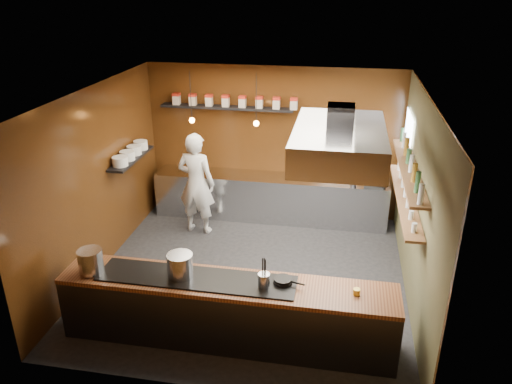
% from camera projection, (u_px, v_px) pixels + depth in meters
% --- Properties ---
extents(floor, '(5.00, 5.00, 0.00)m').
position_uv_depth(floor, '(250.00, 275.00, 8.22)').
color(floor, black).
rests_on(floor, ground).
extents(back_wall, '(5.00, 0.00, 5.00)m').
position_uv_depth(back_wall, '(273.00, 143.00, 9.88)').
color(back_wall, '#371E0A').
rests_on(back_wall, ground).
extents(left_wall, '(0.00, 5.00, 5.00)m').
position_uv_depth(left_wall, '(97.00, 181.00, 8.03)').
color(left_wall, '#371E0A').
rests_on(left_wall, ground).
extents(right_wall, '(0.00, 5.00, 5.00)m').
position_uv_depth(right_wall, '(419.00, 204.00, 7.22)').
color(right_wall, brown).
rests_on(right_wall, ground).
extents(ceiling, '(5.00, 5.00, 0.00)m').
position_uv_depth(ceiling, '(249.00, 94.00, 7.03)').
color(ceiling, silver).
rests_on(ceiling, back_wall).
extents(window_pane, '(0.00, 1.00, 1.00)m').
position_uv_depth(window_pane, '(407.00, 142.00, 8.60)').
color(window_pane, white).
rests_on(window_pane, right_wall).
extents(prep_counter, '(4.60, 0.65, 0.90)m').
position_uv_depth(prep_counter, '(270.00, 197.00, 10.00)').
color(prep_counter, silver).
rests_on(prep_counter, floor).
extents(pass_counter, '(4.40, 0.72, 0.94)m').
position_uv_depth(pass_counter, '(227.00, 311.00, 6.59)').
color(pass_counter, '#38383D').
rests_on(pass_counter, floor).
extents(tin_shelf, '(2.60, 0.26, 0.04)m').
position_uv_depth(tin_shelf, '(227.00, 108.00, 9.62)').
color(tin_shelf, black).
rests_on(tin_shelf, back_wall).
extents(plate_shelf, '(0.30, 1.40, 0.04)m').
position_uv_depth(plate_shelf, '(131.00, 158.00, 8.89)').
color(plate_shelf, black).
rests_on(plate_shelf, left_wall).
extents(bottle_shelf_upper, '(0.26, 2.80, 0.04)m').
position_uv_depth(bottle_shelf_upper, '(409.00, 169.00, 7.35)').
color(bottle_shelf_upper, brown).
rests_on(bottle_shelf_upper, right_wall).
extents(bottle_shelf_lower, '(0.26, 2.80, 0.04)m').
position_uv_depth(bottle_shelf_lower, '(405.00, 198.00, 7.54)').
color(bottle_shelf_lower, brown).
rests_on(bottle_shelf_lower, right_wall).
extents(extractor_hood, '(1.20, 2.00, 0.72)m').
position_uv_depth(extractor_hood, '(339.00, 141.00, 6.65)').
color(extractor_hood, '#38383D').
rests_on(extractor_hood, ceiling).
extents(pendant_left, '(0.10, 0.10, 0.95)m').
position_uv_depth(pendant_left, '(192.00, 118.00, 9.13)').
color(pendant_left, black).
rests_on(pendant_left, ceiling).
extents(pendant_right, '(0.10, 0.10, 0.95)m').
position_uv_depth(pendant_right, '(256.00, 121.00, 8.93)').
color(pendant_right, black).
rests_on(pendant_right, ceiling).
extents(storage_tins, '(2.43, 0.13, 0.22)m').
position_uv_depth(storage_tins, '(234.00, 101.00, 9.55)').
color(storage_tins, '#BCAF9C').
rests_on(storage_tins, tin_shelf).
extents(plate_stacks, '(0.26, 1.16, 0.16)m').
position_uv_depth(plate_stacks, '(131.00, 153.00, 8.85)').
color(plate_stacks, silver).
rests_on(plate_stacks, plate_shelf).
extents(bottles, '(0.06, 2.66, 0.24)m').
position_uv_depth(bottles, '(410.00, 160.00, 7.29)').
color(bottles, silver).
rests_on(bottles, bottle_shelf_upper).
extents(wine_glasses, '(0.07, 2.37, 0.13)m').
position_uv_depth(wine_glasses, '(406.00, 193.00, 7.50)').
color(wine_glasses, silver).
rests_on(wine_glasses, bottle_shelf_lower).
extents(stockpot_large, '(0.35, 0.35, 0.31)m').
position_uv_depth(stockpot_large, '(91.00, 261.00, 6.55)').
color(stockpot_large, silver).
rests_on(stockpot_large, pass_counter).
extents(stockpot_small, '(0.44, 0.44, 0.32)m').
position_uv_depth(stockpot_small, '(180.00, 265.00, 6.44)').
color(stockpot_small, silver).
rests_on(stockpot_small, pass_counter).
extents(utensil_crock, '(0.18, 0.18, 0.19)m').
position_uv_depth(utensil_crock, '(264.00, 281.00, 6.23)').
color(utensil_crock, silver).
rests_on(utensil_crock, pass_counter).
extents(frying_pan, '(0.42, 0.25, 0.06)m').
position_uv_depth(frying_pan, '(283.00, 281.00, 6.35)').
color(frying_pan, black).
rests_on(frying_pan, pass_counter).
extents(butter_jar, '(0.09, 0.09, 0.08)m').
position_uv_depth(butter_jar, '(357.00, 292.00, 6.14)').
color(butter_jar, yellow).
rests_on(butter_jar, pass_counter).
extents(espresso_machine, '(0.42, 0.41, 0.36)m').
position_uv_depth(espresso_machine, '(376.00, 176.00, 9.36)').
color(espresso_machine, black).
rests_on(espresso_machine, prep_counter).
extents(chef, '(0.77, 0.55, 1.96)m').
position_uv_depth(chef, '(196.00, 183.00, 9.30)').
color(chef, white).
rests_on(chef, floor).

